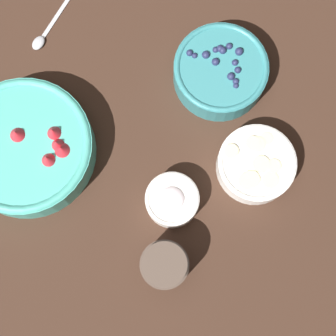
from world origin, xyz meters
TOP-DOWN VIEW (x-y plane):
  - ground_plane at (0.00, 0.00)m, footprint 4.00×4.00m
  - bowl_strawberries at (0.15, 0.06)m, footprint 0.26×0.26m
  - bowl_blueberries at (-0.16, -0.19)m, footprint 0.18×0.18m
  - bowl_bananas at (-0.27, -0.04)m, footprint 0.15×0.15m
  - bowl_cream at (-0.14, 0.07)m, footprint 0.10×0.10m
  - jar_chocolate at (-0.16, 0.19)m, footprint 0.09×0.09m
  - spoon at (0.21, -0.18)m, footprint 0.04×0.14m

SIDE VIEW (x-z plane):
  - ground_plane at x=0.00m, z-range 0.00..0.00m
  - spoon at x=0.21m, z-range 0.00..0.01m
  - bowl_cream at x=-0.14m, z-range 0.00..0.06m
  - bowl_bananas at x=-0.27m, z-range 0.00..0.06m
  - bowl_blueberries at x=-0.16m, z-range 0.00..0.07m
  - jar_chocolate at x=-0.16m, z-range 0.00..0.08m
  - bowl_strawberries at x=0.15m, z-range 0.00..0.09m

